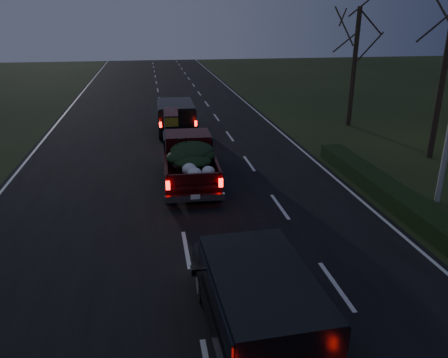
{
  "coord_description": "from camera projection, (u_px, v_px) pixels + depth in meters",
  "views": [
    {
      "loc": [
        -0.81,
        -11.34,
        6.45
      ],
      "look_at": [
        1.52,
        2.26,
        1.3
      ],
      "focal_mm": 35.0,
      "sensor_mm": 36.0,
      "label": 1
    }
  ],
  "objects": [
    {
      "name": "bare_tree_far",
      "position": [
        357.0,
        38.0,
        25.77
      ],
      "size": [
        3.6,
        3.6,
        7.0
      ],
      "color": "black",
      "rests_on": "ground"
    },
    {
      "name": "road_asphalt",
      "position": [
        186.0,
        249.0,
        12.85
      ],
      "size": [
        14.0,
        120.0,
        0.02
      ],
      "primitive_type": "cube",
      "color": "black",
      "rests_on": "ground"
    },
    {
      "name": "pickup_truck",
      "position": [
        189.0,
        158.0,
        17.74
      ],
      "size": [
        2.19,
        5.39,
        2.8
      ],
      "rotation": [
        0.0,
        0.0,
        -0.03
      ],
      "color": "#320608",
      "rests_on": "ground"
    },
    {
      "name": "ground",
      "position": [
        186.0,
        250.0,
        12.85
      ],
      "size": [
        120.0,
        120.0,
        0.0
      ],
      "primitive_type": "plane",
      "color": "black",
      "rests_on": "ground"
    },
    {
      "name": "hedge_row",
      "position": [
        382.0,
        187.0,
        16.75
      ],
      "size": [
        1.0,
        10.0,
        0.6
      ],
      "primitive_type": "cube",
      "color": "black",
      "rests_on": "ground"
    },
    {
      "name": "rear_suv",
      "position": [
        260.0,
        299.0,
        8.86
      ],
      "size": [
        2.4,
        4.97,
        1.41
      ],
      "rotation": [
        0.0,
        0.0,
        0.04
      ],
      "color": "black",
      "rests_on": "ground"
    },
    {
      "name": "lead_suv",
      "position": [
        176.0,
        114.0,
        25.48
      ],
      "size": [
        2.15,
        5.05,
        1.45
      ],
      "rotation": [
        0.0,
        0.0,
        -0.01
      ],
      "color": "black",
      "rests_on": "ground"
    }
  ]
}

